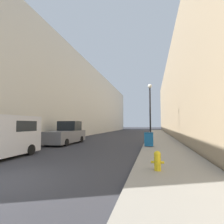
{
  "coord_description": "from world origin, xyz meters",
  "views": [
    {
      "loc": [
        4.95,
        -4.57,
        1.86
      ],
      "look_at": [
        -0.07,
        16.84,
        3.37
      ],
      "focal_mm": 28.0,
      "sensor_mm": 36.0,
      "label": 1
    }
  ],
  "objects_px": {
    "lamppost": "(150,108)",
    "pickup_truck": "(66,134)",
    "trash_bin": "(149,139)",
    "fire_hydrant": "(157,160)"
  },
  "relations": [
    {
      "from": "fire_hydrant",
      "to": "trash_bin",
      "type": "height_order",
      "value": "trash_bin"
    },
    {
      "from": "fire_hydrant",
      "to": "pickup_truck",
      "type": "bearing_deg",
      "value": 134.12
    },
    {
      "from": "fire_hydrant",
      "to": "lamppost",
      "type": "distance_m",
      "value": 11.19
    },
    {
      "from": "trash_bin",
      "to": "pickup_truck",
      "type": "xyz_separation_m",
      "value": [
        -7.73,
        1.36,
        0.18
      ]
    },
    {
      "from": "trash_bin",
      "to": "pickup_truck",
      "type": "relative_size",
      "value": 0.21
    },
    {
      "from": "lamppost",
      "to": "pickup_truck",
      "type": "bearing_deg",
      "value": -163.34
    },
    {
      "from": "trash_bin",
      "to": "fire_hydrant",
      "type": "bearing_deg",
      "value": -86.19
    },
    {
      "from": "pickup_truck",
      "to": "trash_bin",
      "type": "bearing_deg",
      "value": -9.99
    },
    {
      "from": "fire_hydrant",
      "to": "lamppost",
      "type": "xyz_separation_m",
      "value": [
        -0.39,
        10.79,
        2.93
      ]
    },
    {
      "from": "lamppost",
      "to": "pickup_truck",
      "type": "xyz_separation_m",
      "value": [
        -7.81,
        -2.34,
        -2.58
      ]
    }
  ]
}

